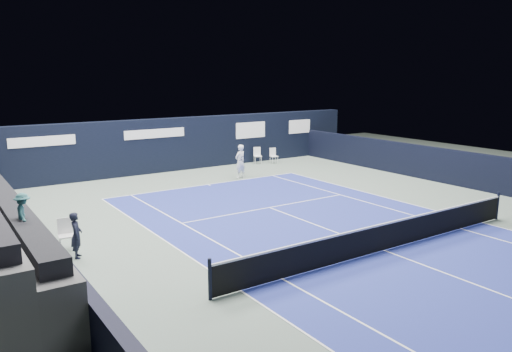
{
  "coord_description": "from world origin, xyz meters",
  "views": [
    {
      "loc": [
        -11.99,
        -10.36,
        5.58
      ],
      "look_at": [
        -0.25,
        7.06,
        1.3
      ],
      "focal_mm": 35.0,
      "sensor_mm": 36.0,
      "label": 1
    }
  ],
  "objects_px": {
    "folding_chair_back_b": "(273,155)",
    "tennis_player": "(240,161)",
    "line_judge_chair": "(66,232)",
    "tennis_net": "(385,236)",
    "folding_chair_back_a": "(257,153)"
  },
  "relations": [
    {
      "from": "tennis_player",
      "to": "line_judge_chair",
      "type": "bearing_deg",
      "value": -148.81
    },
    {
      "from": "line_judge_chair",
      "to": "tennis_net",
      "type": "bearing_deg",
      "value": -27.45
    },
    {
      "from": "folding_chair_back_b",
      "to": "tennis_player",
      "type": "relative_size",
      "value": 0.53
    },
    {
      "from": "folding_chair_back_b",
      "to": "line_judge_chair",
      "type": "relative_size",
      "value": 0.94
    },
    {
      "from": "folding_chair_back_a",
      "to": "folding_chair_back_b",
      "type": "xyz_separation_m",
      "value": [
        0.88,
        -0.55,
        -0.13
      ]
    },
    {
      "from": "folding_chair_back_a",
      "to": "tennis_net",
      "type": "distance_m",
      "value": 16.72
    },
    {
      "from": "line_judge_chair",
      "to": "tennis_player",
      "type": "xyz_separation_m",
      "value": [
        10.8,
        6.54,
        0.33
      ]
    },
    {
      "from": "folding_chair_back_a",
      "to": "line_judge_chair",
      "type": "xyz_separation_m",
      "value": [
        -14.17,
        -9.85,
        -0.1
      ]
    },
    {
      "from": "folding_chair_back_a",
      "to": "line_judge_chair",
      "type": "distance_m",
      "value": 17.25
    },
    {
      "from": "folding_chair_back_a",
      "to": "folding_chair_back_b",
      "type": "height_order",
      "value": "folding_chair_back_a"
    },
    {
      "from": "folding_chair_back_b",
      "to": "tennis_net",
      "type": "xyz_separation_m",
      "value": [
        -6.57,
        -15.17,
        -0.05
      ]
    },
    {
      "from": "tennis_net",
      "to": "tennis_player",
      "type": "relative_size",
      "value": 7.0
    },
    {
      "from": "folding_chair_back_a",
      "to": "line_judge_chair",
      "type": "height_order",
      "value": "line_judge_chair"
    },
    {
      "from": "line_judge_chair",
      "to": "tennis_net",
      "type": "xyz_separation_m",
      "value": [
        8.48,
        -5.87,
        -0.08
      ]
    },
    {
      "from": "folding_chair_back_b",
      "to": "tennis_player",
      "type": "height_order",
      "value": "tennis_player"
    }
  ]
}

